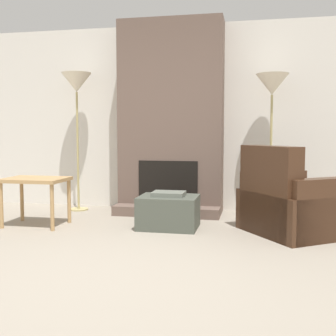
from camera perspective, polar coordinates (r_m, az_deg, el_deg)
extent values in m
plane|color=gray|center=(3.36, -8.75, -14.22)|extent=(24.00, 24.00, 0.00)
cube|color=silver|center=(6.04, 0.89, 6.78)|extent=(7.05, 0.06, 2.60)
cube|color=brown|center=(5.80, 0.43, 6.86)|extent=(1.41, 0.44, 2.60)
cube|color=brown|center=(5.54, -0.28, -5.89)|extent=(1.41, 0.27, 0.13)
cube|color=black|center=(5.61, -0.01, -2.04)|extent=(0.80, 0.02, 0.59)
cube|color=#474C42|center=(4.84, 0.08, -5.99)|extent=(0.67, 0.52, 0.37)
cube|color=#60665B|center=(4.81, 0.08, -3.53)|extent=(0.37, 0.29, 0.05)
cube|color=#422819|center=(4.81, 17.06, -5.74)|extent=(1.33, 1.34, 0.46)
cube|color=#422819|center=(4.55, 13.60, -3.09)|extent=(0.63, 0.79, 0.96)
cube|color=#422819|center=(4.50, 20.47, -5.36)|extent=(0.78, 0.61, 0.64)
cube|color=#422819|center=(5.11, 14.11, -4.01)|extent=(0.78, 0.61, 0.64)
cube|color=tan|center=(5.16, -17.50, -1.50)|extent=(0.71, 0.52, 0.04)
cylinder|color=tan|center=(5.17, -21.66, -4.76)|extent=(0.04, 0.04, 0.52)
cylinder|color=tan|center=(4.86, -15.42, -5.19)|extent=(0.04, 0.04, 0.52)
cylinder|color=tan|center=(5.54, -19.18, -4.08)|extent=(0.04, 0.04, 0.52)
cylinder|color=tan|center=(5.25, -13.25, -4.41)|extent=(0.04, 0.04, 0.52)
cylinder|color=tan|center=(6.13, -11.99, -5.47)|extent=(0.27, 0.27, 0.02)
cylinder|color=tan|center=(6.04, -12.13, 2.27)|extent=(0.03, 0.03, 1.64)
cone|color=silver|center=(6.08, -12.29, 11.26)|extent=(0.41, 0.41, 0.26)
cylinder|color=tan|center=(5.64, 13.58, -6.40)|extent=(0.27, 0.27, 0.02)
cylinder|color=tan|center=(5.54, 13.74, 1.59)|extent=(0.03, 0.03, 1.55)
cone|color=silver|center=(5.57, 13.93, 10.95)|extent=(0.41, 0.41, 0.26)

